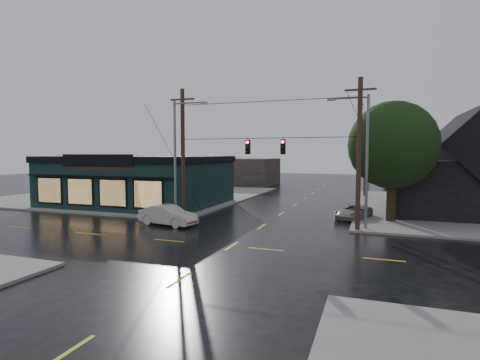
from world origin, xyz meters
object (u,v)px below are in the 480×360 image
(sedan_cream, at_px, (168,215))
(suv_silver, at_px, (353,212))
(utility_pole_nw, at_px, (184,220))
(utility_pole_ne, at_px, (357,232))
(corner_tree, at_px, (393,145))

(sedan_cream, xyz_separation_m, suv_silver, (12.56, 7.28, -0.16))
(sedan_cream, bearing_deg, utility_pole_nw, 8.02)
(utility_pole_ne, height_order, suv_silver, utility_pole_ne)
(corner_tree, relative_size, sedan_cream, 2.01)
(corner_tree, distance_m, utility_pole_ne, 7.56)
(utility_pole_nw, relative_size, sedan_cream, 2.28)
(utility_pole_nw, distance_m, suv_silver, 13.48)
(utility_pole_ne, relative_size, suv_silver, 2.48)
(utility_pole_nw, xyz_separation_m, suv_silver, (12.50, 5.02, 0.57))
(suv_silver, bearing_deg, sedan_cream, -130.26)
(utility_pole_nw, bearing_deg, corner_tree, 15.73)
(suv_silver, bearing_deg, corner_tree, 4.77)
(sedan_cream, height_order, suv_silver, sedan_cream)
(corner_tree, relative_size, utility_pole_nw, 0.88)
(utility_pole_nw, height_order, sedan_cream, utility_pole_nw)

